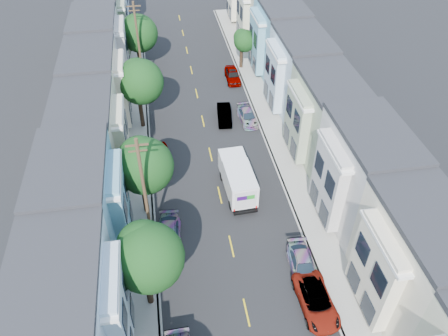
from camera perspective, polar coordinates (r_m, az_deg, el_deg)
name	(u,v)px	position (r m, az deg, el deg)	size (l,w,h in m)	color
ground	(231,246)	(35.81, 0.97, -10.19)	(160.00, 160.00, 0.00)	black
road_slab	(207,137)	(46.61, -2.30, 4.08)	(12.00, 70.00, 0.02)	black
curb_left	(149,142)	(46.41, -9.73, 3.35)	(0.30, 70.00, 0.15)	gray
curb_right	(262,131)	(47.52, 4.97, 4.84)	(0.30, 70.00, 0.15)	gray
sidewalk_left	(137,143)	(46.48, -11.32, 3.18)	(2.60, 70.00, 0.15)	gray
sidewalk_right	(274,130)	(47.82, 6.49, 4.98)	(2.60, 70.00, 0.15)	gray
centerline	(207,137)	(46.62, -2.29, 4.07)	(0.12, 70.00, 0.01)	gold
townhouse_row_left	(100,148)	(46.92, -15.92, 2.58)	(5.00, 70.00, 8.50)	#9AA786
townhouse_row_right	(307,127)	(48.92, 10.81, 5.28)	(5.00, 70.00, 8.50)	#9AA786
tree_b	(147,258)	(29.16, -9.98, -11.49)	(4.70, 4.70, 7.40)	black
tree_c	(144,166)	(35.46, -10.47, 0.22)	(4.70, 4.70, 7.52)	black
tree_d	(140,82)	(46.07, -10.94, 10.95)	(4.70, 4.70, 7.84)	black
tree_e	(138,34)	(58.17, -11.13, 16.83)	(4.70, 4.70, 7.32)	black
tree_far_r	(244,41)	(58.19, 2.61, 16.19)	(2.82, 2.82, 5.17)	black
utility_pole_near	(145,192)	(33.18, -10.33, -3.14)	(1.60, 0.26, 10.00)	#42301E
utility_pole_far	(139,43)	(55.09, -11.10, 15.69)	(1.60, 0.26, 10.00)	#42301E
fedex_truck	(238,178)	(39.07, 1.78, -1.34)	(2.36, 6.13, 2.94)	silver
lead_sedan	(224,115)	(48.81, 0.04, 6.98)	(1.48, 4.19, 1.40)	black
parked_left_c	(169,237)	(35.84, -7.21, -8.87)	(1.93, 4.60, 1.38)	#A6ABAE
parked_left_d	(162,157)	(43.29, -8.15, 1.48)	(1.66, 4.32, 1.40)	#46110E
parked_right_a	(316,301)	(32.71, 11.92, -16.63)	(2.29, 4.97, 1.38)	#303134
parked_right_b	(303,266)	(34.32, 10.26, -12.47)	(1.85, 4.41, 1.32)	silver
parked_right_c	(247,116)	(48.75, 3.09, 6.75)	(1.72, 4.09, 1.23)	black
parked_right_d	(233,75)	(56.42, 1.13, 12.03)	(1.73, 4.53, 1.47)	black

